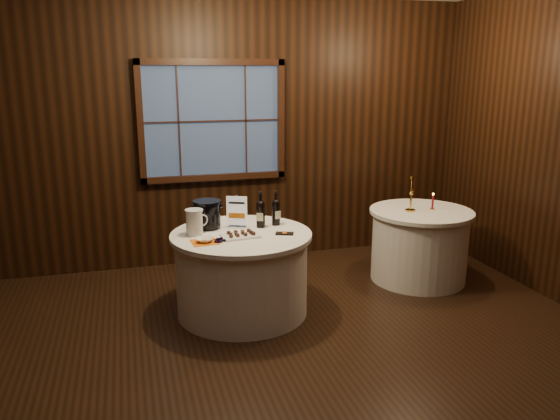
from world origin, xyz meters
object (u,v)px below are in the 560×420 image
object	(u,v)px
sign_stand	(237,217)
ice_bucket	(207,214)
brass_candlestick	(411,198)
main_table	(242,273)
port_bottle_left	(261,212)
chocolate_box	(285,234)
cracker_bowl	(204,240)
grape_bunch	(220,240)
red_candle	(433,203)
glass_pitcher	(195,222)
chocolate_plate	(240,235)
port_bottle_right	(276,210)
side_table	(419,245)

from	to	relation	value
sign_stand	ice_bucket	world-z (taller)	sign_stand
sign_stand	brass_candlestick	distance (m)	1.86
main_table	port_bottle_left	bearing A→B (deg)	31.93
ice_bucket	chocolate_box	world-z (taller)	ice_bucket
cracker_bowl	grape_bunch	bearing A→B (deg)	-18.51
main_table	ice_bucket	distance (m)	0.63
cracker_bowl	red_candle	world-z (taller)	red_candle
main_table	glass_pitcher	bearing A→B (deg)	170.64
main_table	ice_bucket	bearing A→B (deg)	139.11
main_table	glass_pitcher	world-z (taller)	glass_pitcher
main_table	grape_bunch	world-z (taller)	grape_bunch
port_bottle_left	chocolate_plate	distance (m)	0.37
port_bottle_right	chocolate_box	size ratio (longest dim) A/B	2.08
chocolate_box	red_candle	distance (m)	1.81
side_table	port_bottle_right	bearing A→B (deg)	-175.54
brass_candlestick	cracker_bowl	bearing A→B (deg)	-167.96
chocolate_box	main_table	bearing A→B (deg)	179.24
port_bottle_right	grape_bunch	world-z (taller)	port_bottle_right
main_table	cracker_bowl	xyz separation A→B (m)	(-0.36, -0.18, 0.40)
port_bottle_right	chocolate_plate	bearing A→B (deg)	-158.21
sign_stand	brass_candlestick	bearing A→B (deg)	26.86
cracker_bowl	brass_candlestick	xyz separation A→B (m)	(2.22, 0.47, 0.12)
ice_bucket	cracker_bowl	size ratio (longest dim) A/B	1.85
main_table	red_candle	world-z (taller)	red_candle
grape_bunch	brass_candlestick	size ratio (longest dim) A/B	0.43
main_table	side_table	bearing A→B (deg)	8.53
port_bottle_left	grape_bunch	world-z (taller)	port_bottle_left
main_table	brass_candlestick	bearing A→B (deg)	8.86
ice_bucket	glass_pitcher	world-z (taller)	ice_bucket
main_table	grape_bunch	bearing A→B (deg)	-135.88
cracker_bowl	sign_stand	bearing A→B (deg)	45.04
sign_stand	port_bottle_left	world-z (taller)	port_bottle_left
main_table	glass_pitcher	distance (m)	0.65
port_bottle_right	brass_candlestick	world-z (taller)	brass_candlestick
side_table	grape_bunch	bearing A→B (deg)	-166.75
main_table	glass_pitcher	xyz separation A→B (m)	(-0.41, 0.07, 0.50)
chocolate_plate	red_candle	bearing A→B (deg)	10.66
sign_stand	cracker_bowl	bearing A→B (deg)	-111.53
main_table	cracker_bowl	world-z (taller)	cracker_bowl
side_table	chocolate_plate	bearing A→B (deg)	-168.47
grape_bunch	ice_bucket	bearing A→B (deg)	94.39
port_bottle_left	chocolate_box	size ratio (longest dim) A/B	2.13
sign_stand	glass_pitcher	distance (m)	0.42
main_table	side_table	xyz separation A→B (m)	(2.00, 0.30, 0.00)
main_table	sign_stand	distance (m)	0.52
port_bottle_left	chocolate_box	bearing A→B (deg)	-38.28
chocolate_plate	brass_candlestick	xyz separation A→B (m)	(1.89, 0.40, 0.12)
grape_bunch	red_candle	world-z (taller)	red_candle
red_candle	glass_pitcher	bearing A→B (deg)	-174.94
main_table	side_table	world-z (taller)	same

